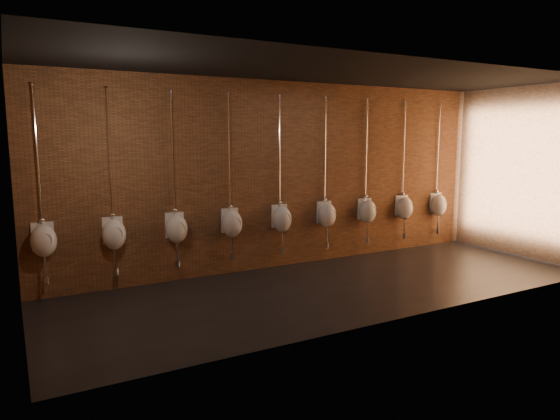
% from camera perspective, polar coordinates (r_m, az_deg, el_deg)
% --- Properties ---
extents(ground, '(8.50, 8.50, 0.00)m').
position_cam_1_polar(ground, '(7.75, 6.47, -8.68)').
color(ground, black).
rests_on(ground, ground).
extents(room_shell, '(8.54, 3.04, 3.22)m').
position_cam_1_polar(room_shell, '(7.41, 6.73, 6.36)').
color(room_shell, black).
rests_on(room_shell, ground).
extents(urinal_0, '(0.36, 0.32, 2.71)m').
position_cam_1_polar(urinal_0, '(7.56, -25.41, -3.05)').
color(urinal_0, white).
rests_on(urinal_0, ground).
extents(urinal_1, '(0.36, 0.32, 2.71)m').
position_cam_1_polar(urinal_1, '(7.66, -18.44, -2.52)').
color(urinal_1, white).
rests_on(urinal_1, ground).
extents(urinal_2, '(0.36, 0.32, 2.71)m').
position_cam_1_polar(urinal_2, '(7.87, -11.76, -1.97)').
color(urinal_2, white).
rests_on(urinal_2, ground).
extents(urinal_3, '(0.36, 0.32, 2.71)m').
position_cam_1_polar(urinal_3, '(8.19, -5.52, -1.44)').
color(urinal_3, white).
rests_on(urinal_3, ground).
extents(urinal_4, '(0.36, 0.32, 2.71)m').
position_cam_1_polar(urinal_4, '(8.59, 0.20, -0.93)').
color(urinal_4, white).
rests_on(urinal_4, ground).
extents(urinal_5, '(0.36, 0.32, 2.71)m').
position_cam_1_polar(urinal_5, '(9.07, 5.36, -0.47)').
color(urinal_5, white).
rests_on(urinal_5, ground).
extents(urinal_6, '(0.36, 0.32, 2.71)m').
position_cam_1_polar(urinal_6, '(9.62, 9.96, -0.05)').
color(urinal_6, white).
rests_on(urinal_6, ground).
extents(urinal_7, '(0.36, 0.32, 2.71)m').
position_cam_1_polar(urinal_7, '(10.23, 14.05, 0.32)').
color(urinal_7, white).
rests_on(urinal_7, ground).
extents(urinal_8, '(0.36, 0.32, 2.71)m').
position_cam_1_polar(urinal_8, '(10.88, 17.66, 0.65)').
color(urinal_8, white).
rests_on(urinal_8, ground).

